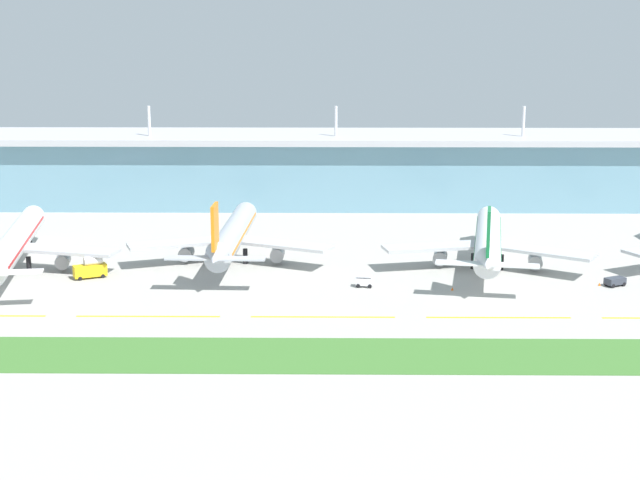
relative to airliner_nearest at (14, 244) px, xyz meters
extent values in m
plane|color=#A8A59E|center=(73.66, -32.12, -6.45)|extent=(600.00, 600.00, 0.00)
cube|color=#6693A8|center=(73.66, 81.50, 3.58)|extent=(280.00, 28.00, 20.06)
cube|color=#B2B2B7|center=(73.66, 81.50, 14.51)|extent=(288.00, 34.00, 1.80)
cylinder|color=silver|center=(17.66, 75.90, 19.91)|extent=(0.90, 0.90, 9.00)
cylinder|color=silver|center=(73.66, 75.90, 19.91)|extent=(0.90, 0.90, 9.00)
cylinder|color=silver|center=(129.66, 75.90, 19.91)|extent=(0.90, 0.90, 9.00)
cylinder|color=white|center=(-0.23, 1.49, 0.05)|extent=(14.54, 58.28, 5.80)
cone|color=white|center=(-4.94, 32.17, 0.05)|extent=(6.05, 4.79, 5.51)
cube|color=white|center=(9.99, -28.85, 1.05)|extent=(10.37, 4.68, 0.36)
cube|color=#B7BABF|center=(12.30, -1.06, -1.26)|extent=(24.92, 12.13, 0.70)
cylinder|color=gray|center=(10.90, 0.18, -4.05)|extent=(3.85, 4.93, 3.20)
cylinder|color=black|center=(-3.53, 23.02, -4.65)|extent=(0.70, 0.70, 3.60)
cylinder|color=black|center=(-2.94, -1.96, -4.65)|extent=(1.10, 1.10, 3.60)
cylinder|color=black|center=(3.39, -0.99, -4.65)|extent=(1.10, 1.10, 3.60)
cube|color=red|center=(-0.23, 1.49, 0.45)|extent=(13.70, 52.55, 0.60)
cylinder|color=#ADB2BC|center=(48.95, 10.34, 0.05)|extent=(7.55, 50.49, 5.80)
cone|color=#ADB2BC|center=(49.90, 37.48, 0.05)|extent=(5.65, 4.19, 5.51)
cone|color=#ADB2BC|center=(47.97, -17.80, 1.25)|extent=(5.16, 6.80, 5.72)
cube|color=orange|center=(48.00, -16.80, 7.70)|extent=(0.92, 6.42, 9.50)
cube|color=#ADB2BC|center=(42.49, -17.11, 1.05)|extent=(10.11, 3.55, 0.36)
cube|color=#ADB2BC|center=(53.48, -17.49, 1.05)|extent=(10.11, 3.55, 0.36)
cube|color=#B7BABF|center=(36.80, 6.34, -1.26)|extent=(24.88, 14.60, 0.70)
cylinder|color=gray|center=(38.05, 7.74, -4.05)|extent=(3.36, 4.61, 3.20)
cube|color=#B7BABF|center=(60.79, 5.50, -1.26)|extent=(24.69, 15.97, 0.70)
cylinder|color=gray|center=(59.64, 6.98, -4.05)|extent=(3.36, 4.61, 3.20)
cylinder|color=black|center=(49.61, 29.20, -4.65)|extent=(0.70, 0.70, 3.60)
cylinder|color=black|center=(45.65, 7.45, -4.65)|extent=(1.10, 1.10, 3.60)
cylinder|color=black|center=(52.04, 7.23, -4.65)|extent=(1.10, 1.10, 3.60)
cube|color=orange|center=(48.95, 10.34, 0.45)|extent=(7.42, 45.46, 0.60)
cylinder|color=silver|center=(108.72, 5.72, 0.05)|extent=(14.02, 50.60, 5.80)
cone|color=silver|center=(113.20, 32.51, 0.05)|extent=(6.09, 4.85, 5.51)
cone|color=silver|center=(104.08, -22.06, 1.25)|extent=(5.96, 7.35, 5.72)
cube|color=#146B38|center=(104.24, -21.08, 7.70)|extent=(1.75, 6.43, 9.50)
cube|color=silver|center=(98.74, -20.66, 1.05)|extent=(10.39, 4.80, 0.36)
cube|color=silver|center=(109.59, -22.48, 1.05)|extent=(10.39, 4.80, 0.36)
cube|color=#B7BABF|center=(96.16, 3.33, -1.26)|extent=(24.90, 11.84, 0.70)
cylinder|color=gray|center=(97.58, 4.56, -4.05)|extent=(3.90, 4.97, 3.20)
cube|color=#B7BABF|center=(119.83, -0.62, -1.26)|extent=(24.02, 18.33, 0.70)
cylinder|color=gray|center=(118.88, 1.00, -4.05)|extent=(3.90, 4.97, 3.20)
cylinder|color=black|center=(111.84, 24.34, -4.65)|extent=(0.70, 0.70, 3.60)
cylinder|color=black|center=(105.07, 3.29, -4.65)|extent=(1.10, 1.10, 3.60)
cylinder|color=black|center=(111.39, 2.23, -4.65)|extent=(1.10, 1.10, 3.60)
cube|color=#146B38|center=(108.72, 5.72, 0.45)|extent=(13.23, 45.64, 0.60)
cube|color=yellow|center=(36.66, -33.94, -6.43)|extent=(28.00, 0.70, 0.04)
cube|color=yellow|center=(70.66, -33.94, -6.43)|extent=(28.00, 0.70, 0.04)
cube|color=yellow|center=(104.66, -33.94, -6.43)|extent=(28.00, 0.70, 0.04)
cube|color=#3D702D|center=(73.66, -55.68, -6.40)|extent=(300.00, 18.00, 0.10)
cube|color=#333842|center=(133.68, -11.09, -5.30)|extent=(5.01, 4.16, 1.40)
cylinder|color=black|center=(134.55, -9.42, -6.00)|extent=(0.96, 0.73, 0.90)
cylinder|color=black|center=(135.54, -11.34, -6.00)|extent=(0.96, 0.73, 0.90)
cylinder|color=black|center=(131.81, -10.85, -6.00)|extent=(0.96, 0.73, 0.90)
cylinder|color=black|center=(132.81, -12.76, -6.00)|extent=(0.96, 0.73, 0.90)
cube|color=silver|center=(79.42, -12.57, -5.20)|extent=(3.80, 2.24, 1.60)
cube|color=silver|center=(79.42, -12.57, -4.05)|extent=(3.44, 2.20, 0.16)
cylinder|color=black|center=(80.77, -11.92, -6.00)|extent=(0.94, 0.46, 0.90)
cylinder|color=black|center=(80.57, -13.53, -6.00)|extent=(0.94, 0.46, 0.90)
cylinder|color=black|center=(78.27, -11.60, -6.00)|extent=(0.94, 0.46, 0.90)
cylinder|color=black|center=(78.07, -13.21, -6.00)|extent=(0.94, 0.46, 0.90)
cube|color=gold|center=(18.58, -5.90, -4.70)|extent=(7.61, 5.49, 2.60)
cylinder|color=silver|center=(19.29, -5.55, -2.50)|extent=(4.47, 3.55, 2.00)
cylinder|color=black|center=(16.82, -8.06, -6.00)|extent=(0.96, 0.71, 0.90)
cylinder|color=black|center=(15.80, -5.96, -6.00)|extent=(0.96, 0.71, 0.90)
cylinder|color=black|center=(21.35, -5.85, -6.00)|extent=(0.96, 0.71, 0.90)
cylinder|color=black|center=(20.33, -3.75, -6.00)|extent=(0.96, 0.71, 0.90)
cone|color=orange|center=(98.08, -14.88, -6.10)|extent=(0.56, 0.56, 0.70)
cone|color=orange|center=(130.40, -10.93, -6.10)|extent=(0.56, 0.56, 0.70)
camera|label=1|loc=(72.07, -212.25, 50.36)|focal=54.06mm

